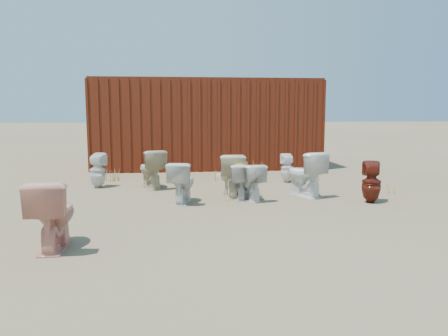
{
  "coord_description": "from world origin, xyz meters",
  "views": [
    {
      "loc": [
        -0.85,
        -7.1,
        1.58
      ],
      "look_at": [
        0.0,
        0.6,
        0.55
      ],
      "focal_mm": 35.0,
      "sensor_mm": 36.0,
      "label": 1
    }
  ],
  "objects": [
    {
      "name": "toilet_back_e",
      "position": [
        1.57,
        2.17,
        0.32
      ],
      "size": [
        0.29,
        0.3,
        0.63
      ],
      "primitive_type": "imported",
      "rotation": [
        0.0,
        0.0,
        3.18
      ],
      "color": "white",
      "rests_on": "ground"
    },
    {
      "name": "weed_clump_b",
      "position": [
        0.15,
        2.63,
        0.13
      ],
      "size": [
        0.32,
        0.32,
        0.26
      ],
      "primitive_type": "cone",
      "color": "#A48141",
      "rests_on": "ground"
    },
    {
      "name": "loose_lid_near",
      "position": [
        0.25,
        3.32,
        0.01
      ],
      "size": [
        0.47,
        0.56,
        0.02
      ],
      "primitive_type": "ellipsoid",
      "rotation": [
        0.0,
        0.0,
        0.21
      ],
      "color": "#C1AC8B",
      "rests_on": "ground"
    },
    {
      "name": "loose_lid_far",
      "position": [
        -1.4,
        2.44,
        0.01
      ],
      "size": [
        0.57,
        0.59,
        0.02
      ],
      "primitive_type": "ellipsoid",
      "rotation": [
        0.0,
        0.0,
        0.68
      ],
      "color": "#C1B48B",
      "rests_on": "ground"
    },
    {
      "name": "yellow_lid",
      "position": [
        0.24,
        0.5,
        0.65
      ],
      "size": [
        0.32,
        0.41,
        0.02
      ],
      "primitive_type": "ellipsoid",
      "color": "gold",
      "rests_on": "toilet_back_yellowlid"
    },
    {
      "name": "toilet_back_beige_left",
      "position": [
        -1.36,
        1.77,
        0.4
      ],
      "size": [
        0.69,
        0.88,
        0.79
      ],
      "primitive_type": "imported",
      "rotation": [
        0.0,
        0.0,
        3.51
      ],
      "color": "#BFB28C",
      "rests_on": "ground"
    },
    {
      "name": "toilet_front_pink",
      "position": [
        -2.26,
        -2.06,
        0.41
      ],
      "size": [
        0.47,
        0.8,
        0.81
      ],
      "primitive_type": "imported",
      "rotation": [
        0.0,
        0.0,
        3.16
      ],
      "color": "#EA9C87",
      "rests_on": "ground"
    },
    {
      "name": "loose_tank",
      "position": [
        0.34,
        0.6,
        0.17
      ],
      "size": [
        0.54,
        0.33,
        0.35
      ],
      "primitive_type": "cube",
      "rotation": [
        0.0,
        0.0,
        0.27
      ],
      "color": "silver",
      "rests_on": "ground"
    },
    {
      "name": "weed_clump_a",
      "position": [
        -2.32,
        2.77,
        0.14
      ],
      "size": [
        0.36,
        0.36,
        0.27
      ],
      "primitive_type": "cone",
      "color": "#A48141",
      "rests_on": "ground"
    },
    {
      "name": "toilet_front_e",
      "position": [
        1.5,
        0.63,
        0.42
      ],
      "size": [
        0.73,
        0.93,
        0.83
      ],
      "primitive_type": "imported",
      "rotation": [
        0.0,
        0.0,
        3.52
      ],
      "color": "white",
      "rests_on": "ground"
    },
    {
      "name": "toilet_back_beige_right",
      "position": [
        0.14,
        0.71,
        0.4
      ],
      "size": [
        0.46,
        0.79,
        0.8
      ],
      "primitive_type": "imported",
      "rotation": [
        0.0,
        0.0,
        3.13
      ],
      "color": "beige",
      "rests_on": "ground"
    },
    {
      "name": "shipping_container",
      "position": [
        0.0,
        5.2,
        1.2
      ],
      "size": [
        6.0,
        2.4,
        2.4
      ],
      "primitive_type": "cube",
      "color": "#46170B",
      "rests_on": "ground"
    },
    {
      "name": "toilet_front_maroon",
      "position": [
        2.46,
        -0.06,
        0.36
      ],
      "size": [
        0.41,
        0.41,
        0.71
      ],
      "primitive_type": "imported",
      "rotation": [
        0.0,
        0.0,
        2.81
      ],
      "color": "#5B190F",
      "rests_on": "ground"
    },
    {
      "name": "weed_clump_f",
      "position": [
        3.14,
        0.71,
        0.1
      ],
      "size": [
        0.28,
        0.28,
        0.21
      ],
      "primitive_type": "cone",
      "color": "#A48141",
      "rests_on": "ground"
    },
    {
      "name": "toilet_back_yellowlid",
      "position": [
        0.24,
        0.5,
        0.32
      ],
      "size": [
        0.39,
        0.65,
        0.64
      ],
      "primitive_type": "imported",
      "rotation": [
        0.0,
        0.0,
        3.2
      ],
      "color": "silver",
      "rests_on": "ground"
    },
    {
      "name": "weed_clump_c",
      "position": [
        2.22,
        2.49,
        0.18
      ],
      "size": [
        0.36,
        0.36,
        0.37
      ],
      "primitive_type": "cone",
      "color": "#A48141",
      "rests_on": "ground"
    },
    {
      "name": "weed_clump_d",
      "position": [
        -0.77,
        3.37,
        0.11
      ],
      "size": [
        0.3,
        0.3,
        0.22
      ],
      "primitive_type": "cone",
      "color": "#A48141",
      "rests_on": "ground"
    },
    {
      "name": "toilet_front_a",
      "position": [
        -0.76,
        0.28,
        0.36
      ],
      "size": [
        0.55,
        0.77,
        0.71
      ],
      "primitive_type": "imported",
      "rotation": [
        0.0,
        0.0,
        2.91
      ],
      "color": "silver",
      "rests_on": "ground"
    },
    {
      "name": "toilet_back_a",
      "position": [
        -2.45,
        1.95,
        0.36
      ],
      "size": [
        0.4,
        0.41,
        0.71
      ],
      "primitive_type": "imported",
      "rotation": [
        0.0,
        0.0,
        2.85
      ],
      "color": "silver",
      "rests_on": "ground"
    },
    {
      "name": "weed_clump_e",
      "position": [
        1.11,
        3.5,
        0.16
      ],
      "size": [
        0.34,
        0.34,
        0.32
      ],
      "primitive_type": "cone",
      "color": "#A48141",
      "rests_on": "ground"
    },
    {
      "name": "toilet_front_c",
      "position": [
        0.44,
        0.35,
        0.33
      ],
      "size": [
        0.52,
        0.71,
        0.65
      ],
      "primitive_type": "imported",
      "rotation": [
        0.0,
        0.0,
        3.4
      ],
      "color": "white",
      "rests_on": "ground"
    },
    {
      "name": "ground",
      "position": [
        0.0,
        0.0,
        0.0
      ],
      "size": [
        100.0,
        100.0,
        0.0
      ],
      "primitive_type": "plane",
      "color": "brown",
      "rests_on": "ground"
    }
  ]
}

